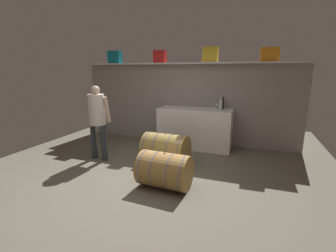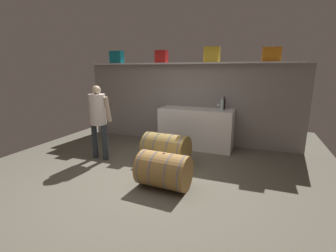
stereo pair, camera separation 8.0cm
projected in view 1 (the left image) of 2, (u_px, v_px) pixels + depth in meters
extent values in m
cube|color=#5F5B4D|center=(158.00, 168.00, 4.63)|extent=(6.77, 8.29, 0.02)
cube|color=gray|center=(185.00, 104.00, 6.15)|extent=(5.57, 0.10, 2.00)
cube|color=silver|center=(184.00, 63.00, 5.78)|extent=(5.13, 0.40, 0.03)
cube|color=#127987|center=(115.00, 57.00, 6.38)|extent=(0.36, 0.20, 0.32)
cube|color=red|center=(160.00, 57.00, 5.95)|extent=(0.30, 0.26, 0.30)
cube|color=yellow|center=(210.00, 55.00, 5.53)|extent=(0.36, 0.21, 0.35)
cube|color=orange|center=(270.00, 55.00, 5.11)|extent=(0.39, 0.22, 0.30)
cube|color=white|center=(195.00, 128.00, 5.79)|extent=(1.74, 0.67, 0.96)
cylinder|color=black|center=(223.00, 104.00, 5.61)|extent=(0.07, 0.07, 0.21)
sphere|color=black|center=(223.00, 100.00, 5.58)|extent=(0.06, 0.06, 0.06)
cylinder|color=black|center=(223.00, 98.00, 5.58)|extent=(0.02, 0.02, 0.07)
cylinder|color=#ACC6BD|center=(221.00, 106.00, 5.42)|extent=(0.07, 0.07, 0.21)
sphere|color=#ACC6BD|center=(221.00, 101.00, 5.39)|extent=(0.07, 0.07, 0.07)
cylinder|color=#ACC6BD|center=(221.00, 99.00, 5.38)|extent=(0.02, 0.02, 0.06)
cylinder|color=white|center=(217.00, 109.00, 5.65)|extent=(0.06, 0.06, 0.00)
cylinder|color=white|center=(217.00, 107.00, 5.64)|extent=(0.01, 0.01, 0.06)
sphere|color=white|center=(217.00, 105.00, 5.63)|extent=(0.07, 0.07, 0.07)
sphere|color=maroon|center=(217.00, 105.00, 5.63)|extent=(0.04, 0.04, 0.04)
cylinder|color=#A28342|center=(166.00, 148.00, 4.82)|extent=(0.95, 0.69, 0.60)
cylinder|color=slate|center=(150.00, 146.00, 4.98)|extent=(0.09, 0.61, 0.61)
cylinder|color=slate|center=(159.00, 147.00, 4.89)|extent=(0.09, 0.61, 0.61)
cylinder|color=slate|center=(172.00, 149.00, 4.76)|extent=(0.09, 0.61, 0.61)
cylinder|color=slate|center=(183.00, 151.00, 4.66)|extent=(0.09, 0.61, 0.61)
cylinder|color=brown|center=(166.00, 134.00, 4.75)|extent=(0.04, 0.04, 0.01)
cylinder|color=#9F753C|center=(165.00, 170.00, 3.81)|extent=(0.85, 0.62, 0.57)
cylinder|color=slate|center=(146.00, 167.00, 3.94)|extent=(0.06, 0.58, 0.58)
cylinder|color=slate|center=(157.00, 169.00, 3.86)|extent=(0.06, 0.58, 0.58)
cylinder|color=slate|center=(172.00, 172.00, 3.76)|extent=(0.06, 0.58, 0.58)
cylinder|color=slate|center=(185.00, 174.00, 3.68)|extent=(0.06, 0.58, 0.58)
cylinder|color=#844D4D|center=(165.00, 153.00, 3.74)|extent=(0.04, 0.04, 0.01)
cylinder|color=#2A3036|center=(104.00, 143.00, 4.94)|extent=(0.11, 0.11, 0.76)
cylinder|color=#2A3036|center=(94.00, 141.00, 5.06)|extent=(0.11, 0.11, 0.76)
cylinder|color=beige|center=(97.00, 110.00, 4.84)|extent=(0.33, 0.33, 0.62)
sphere|color=tan|center=(95.00, 90.00, 4.75)|extent=(0.18, 0.18, 0.18)
cylinder|color=tan|center=(107.00, 110.00, 4.85)|extent=(0.10, 0.17, 0.53)
cylinder|color=tan|center=(93.00, 108.00, 5.01)|extent=(0.10, 0.17, 0.53)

